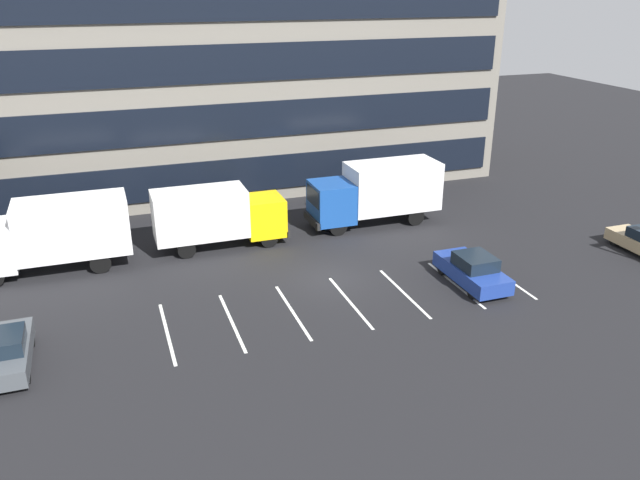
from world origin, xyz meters
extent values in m
plane|color=black|center=(0.00, 0.00, 0.00)|extent=(120.00, 120.00, 0.00)
cube|color=slate|center=(0.00, 18.00, 9.00)|extent=(35.53, 10.27, 18.00)
cube|color=black|center=(0.00, 12.80, 1.98)|extent=(34.11, 0.16, 2.30)
cube|color=black|center=(0.00, 12.80, 5.58)|extent=(34.11, 0.16, 2.30)
cube|color=black|center=(0.00, 12.80, 9.18)|extent=(34.11, 0.16, 2.30)
cube|color=black|center=(0.00, 12.80, 12.78)|extent=(34.11, 0.16, 2.30)
cube|color=silver|center=(-8.40, -2.74, 0.00)|extent=(0.14, 5.40, 0.01)
cube|color=silver|center=(-5.60, -2.74, 0.00)|extent=(0.14, 5.40, 0.01)
cube|color=silver|center=(-2.80, -2.74, 0.00)|extent=(0.14, 5.40, 0.01)
cube|color=silver|center=(0.00, -2.74, 0.00)|extent=(0.14, 5.40, 0.01)
cube|color=silver|center=(2.80, -2.74, 0.00)|extent=(0.14, 5.40, 0.01)
cube|color=silver|center=(5.60, -2.74, 0.00)|extent=(0.14, 5.40, 0.01)
cube|color=silver|center=(8.40, -2.74, 0.00)|extent=(0.14, 5.40, 0.01)
cube|color=yellow|center=(-1.80, 5.95, 1.55)|extent=(2.13, 2.32, 2.13)
cube|color=black|center=(-0.76, 5.95, 1.98)|extent=(0.06, 1.95, 0.94)
cube|color=white|center=(-5.39, 5.95, 2.08)|extent=(5.04, 2.42, 2.62)
cube|color=black|center=(-0.69, 5.95, 0.63)|extent=(0.19, 2.32, 0.39)
cylinder|color=black|center=(-1.80, 6.95, 0.48)|extent=(0.97, 0.29, 0.97)
cylinder|color=black|center=(-1.80, 4.96, 0.48)|extent=(0.97, 0.29, 0.97)
cylinder|color=black|center=(-6.39, 6.95, 0.48)|extent=(0.97, 0.29, 0.97)
cylinder|color=black|center=(-6.39, 4.96, 0.48)|extent=(0.97, 0.29, 0.97)
cube|color=white|center=(-11.92, 5.64, 2.27)|extent=(5.50, 2.64, 2.85)
cylinder|color=black|center=(-10.82, 4.55, 0.53)|extent=(1.06, 0.32, 1.06)
cylinder|color=black|center=(-10.82, 6.73, 0.53)|extent=(1.06, 0.32, 1.06)
cube|color=#194799|center=(2.49, 6.44, 1.71)|extent=(2.35, 2.56, 2.35)
cube|color=black|center=(1.34, 6.44, 2.18)|extent=(0.06, 2.15, 1.03)
cube|color=white|center=(6.44, 6.44, 2.30)|extent=(5.55, 2.67, 2.88)
cube|color=black|center=(1.26, 6.44, 0.69)|extent=(0.21, 2.56, 0.43)
cylinder|color=black|center=(2.49, 5.34, 0.53)|extent=(1.07, 0.32, 1.07)
cylinder|color=black|center=(2.49, 7.54, 0.53)|extent=(1.07, 0.32, 1.07)
cylinder|color=black|center=(7.55, 5.34, 0.53)|extent=(1.07, 0.32, 1.07)
cylinder|color=black|center=(7.55, 7.54, 0.53)|extent=(1.07, 0.32, 1.07)
cylinder|color=black|center=(16.64, -1.38, 0.28)|extent=(0.20, 0.56, 0.56)
cylinder|color=black|center=(18.08, -1.38, 0.28)|extent=(0.20, 0.56, 0.56)
cube|color=navy|center=(6.38, -2.91, 0.61)|extent=(1.87, 4.46, 0.73)
cube|color=black|center=(6.38, -3.13, 1.29)|extent=(1.64, 1.87, 0.62)
cylinder|color=black|center=(5.57, -1.48, 0.31)|extent=(0.23, 0.62, 0.62)
cylinder|color=black|center=(7.19, -1.48, 0.31)|extent=(0.23, 0.62, 0.62)
cylinder|color=black|center=(5.57, -4.34, 0.31)|extent=(0.23, 0.62, 0.62)
cylinder|color=black|center=(7.19, -4.34, 0.31)|extent=(0.23, 0.62, 0.62)
cube|color=#474C51|center=(-14.54, -3.33, 0.59)|extent=(1.80, 4.30, 0.70)
cube|color=black|center=(-14.54, -3.54, 1.24)|extent=(1.58, 1.80, 0.60)
cylinder|color=black|center=(-13.76, -1.95, 0.30)|extent=(0.22, 0.60, 0.60)
cylinder|color=black|center=(-13.76, -4.70, 0.30)|extent=(0.22, 0.60, 0.60)
camera|label=1|loc=(-10.13, -27.21, 13.93)|focal=35.81mm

